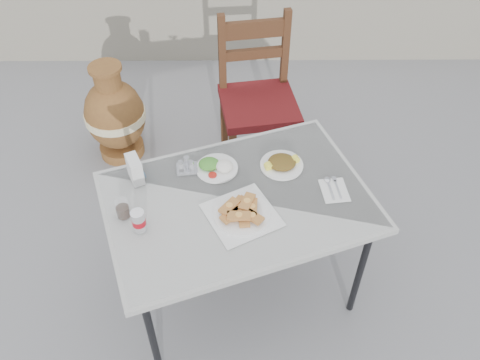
{
  "coord_description": "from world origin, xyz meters",
  "views": [
    {
      "loc": [
        0.11,
        -1.41,
        2.37
      ],
      "look_at": [
        0.12,
        0.17,
        0.78
      ],
      "focal_mm": 38.0,
      "sensor_mm": 36.0,
      "label": 1
    }
  ],
  "objects_px": {
    "pide_plate": "(242,211)",
    "condiment_caddy": "(187,166)",
    "salad_rice_plate": "(216,166)",
    "salad_chopped_plate": "(282,163)",
    "cafe_table": "(238,206)",
    "cola_glass": "(123,210)",
    "napkin_holder": "(135,169)",
    "soda_can": "(139,221)",
    "terracotta_urn": "(115,115)",
    "chair": "(258,98)"
  },
  "relations": [
    {
      "from": "cafe_table",
      "to": "terracotta_urn",
      "type": "bearing_deg",
      "value": 125.92
    },
    {
      "from": "pide_plate",
      "to": "terracotta_urn",
      "type": "xyz_separation_m",
      "value": [
        -0.81,
        1.19,
        -0.41
      ]
    },
    {
      "from": "cola_glass",
      "to": "salad_rice_plate",
      "type": "bearing_deg",
      "value": 36.26
    },
    {
      "from": "chair",
      "to": "terracotta_urn",
      "type": "relative_size",
      "value": 1.46
    },
    {
      "from": "soda_can",
      "to": "chair",
      "type": "height_order",
      "value": "chair"
    },
    {
      "from": "pide_plate",
      "to": "terracotta_urn",
      "type": "distance_m",
      "value": 1.5
    },
    {
      "from": "cola_glass",
      "to": "terracotta_urn",
      "type": "bearing_deg",
      "value": 104.36
    },
    {
      "from": "cafe_table",
      "to": "pide_plate",
      "type": "bearing_deg",
      "value": -79.87
    },
    {
      "from": "salad_chopped_plate",
      "to": "soda_can",
      "type": "distance_m",
      "value": 0.73
    },
    {
      "from": "condiment_caddy",
      "to": "terracotta_urn",
      "type": "bearing_deg",
      "value": 121.44
    },
    {
      "from": "cola_glass",
      "to": "napkin_holder",
      "type": "distance_m",
      "value": 0.22
    },
    {
      "from": "pide_plate",
      "to": "salad_chopped_plate",
      "type": "height_order",
      "value": "pide_plate"
    },
    {
      "from": "soda_can",
      "to": "pide_plate",
      "type": "bearing_deg",
      "value": 9.86
    },
    {
      "from": "cola_glass",
      "to": "condiment_caddy",
      "type": "bearing_deg",
      "value": 47.95
    },
    {
      "from": "cafe_table",
      "to": "salad_rice_plate",
      "type": "distance_m",
      "value": 0.23
    },
    {
      "from": "pide_plate",
      "to": "terracotta_urn",
      "type": "relative_size",
      "value": 0.55
    },
    {
      "from": "pide_plate",
      "to": "condiment_caddy",
      "type": "xyz_separation_m",
      "value": [
        -0.25,
        0.28,
        -0.0
      ]
    },
    {
      "from": "salad_chopped_plate",
      "to": "terracotta_urn",
      "type": "height_order",
      "value": "salad_chopped_plate"
    },
    {
      "from": "salad_chopped_plate",
      "to": "terracotta_urn",
      "type": "xyz_separation_m",
      "value": [
        -1.0,
        0.89,
        -0.4
      ]
    },
    {
      "from": "salad_rice_plate",
      "to": "condiment_caddy",
      "type": "xyz_separation_m",
      "value": [
        -0.14,
        -0.01,
        0.01
      ]
    },
    {
      "from": "soda_can",
      "to": "terracotta_urn",
      "type": "relative_size",
      "value": 0.15
    },
    {
      "from": "napkin_holder",
      "to": "salad_rice_plate",
      "type": "bearing_deg",
      "value": -15.15
    },
    {
      "from": "soda_can",
      "to": "cafe_table",
      "type": "bearing_deg",
      "value": 22.36
    },
    {
      "from": "cafe_table",
      "to": "napkin_holder",
      "type": "relative_size",
      "value": 10.84
    },
    {
      "from": "pide_plate",
      "to": "chair",
      "type": "height_order",
      "value": "chair"
    },
    {
      "from": "salad_chopped_plate",
      "to": "condiment_caddy",
      "type": "height_order",
      "value": "condiment_caddy"
    },
    {
      "from": "condiment_caddy",
      "to": "chair",
      "type": "relative_size",
      "value": 0.11
    },
    {
      "from": "cola_glass",
      "to": "napkin_holder",
      "type": "relative_size",
      "value": 0.7
    },
    {
      "from": "salad_chopped_plate",
      "to": "cola_glass",
      "type": "bearing_deg",
      "value": -156.39
    },
    {
      "from": "cafe_table",
      "to": "condiment_caddy",
      "type": "xyz_separation_m",
      "value": [
        -0.24,
        0.19,
        0.07
      ]
    },
    {
      "from": "soda_can",
      "to": "cola_glass",
      "type": "xyz_separation_m",
      "value": [
        -0.08,
        0.07,
        -0.01
      ]
    },
    {
      "from": "cafe_table",
      "to": "cola_glass",
      "type": "bearing_deg",
      "value": -169.06
    },
    {
      "from": "pide_plate",
      "to": "condiment_caddy",
      "type": "relative_size",
      "value": 3.49
    },
    {
      "from": "salad_chopped_plate",
      "to": "salad_rice_plate",
      "type": "bearing_deg",
      "value": -176.42
    },
    {
      "from": "cola_glass",
      "to": "cafe_table",
      "type": "bearing_deg",
      "value": 10.94
    },
    {
      "from": "chair",
      "to": "cola_glass",
      "type": "bearing_deg",
      "value": -128.27
    },
    {
      "from": "cola_glass",
      "to": "pide_plate",
      "type": "bearing_deg",
      "value": 0.04
    },
    {
      "from": "pide_plate",
      "to": "napkin_holder",
      "type": "xyz_separation_m",
      "value": [
        -0.48,
        0.22,
        0.04
      ]
    },
    {
      "from": "soda_can",
      "to": "cola_glass",
      "type": "relative_size",
      "value": 1.18
    },
    {
      "from": "salad_rice_plate",
      "to": "pide_plate",
      "type": "bearing_deg",
      "value": -67.67
    },
    {
      "from": "napkin_holder",
      "to": "cola_glass",
      "type": "bearing_deg",
      "value": -121.29
    },
    {
      "from": "terracotta_urn",
      "to": "napkin_holder",
      "type": "bearing_deg",
      "value": -71.21
    },
    {
      "from": "salad_chopped_plate",
      "to": "napkin_holder",
      "type": "relative_size",
      "value": 1.63
    },
    {
      "from": "soda_can",
      "to": "cola_glass",
      "type": "height_order",
      "value": "soda_can"
    },
    {
      "from": "soda_can",
      "to": "napkin_holder",
      "type": "relative_size",
      "value": 0.83
    },
    {
      "from": "napkin_holder",
      "to": "condiment_caddy",
      "type": "height_order",
      "value": "napkin_holder"
    },
    {
      "from": "pide_plate",
      "to": "salad_rice_plate",
      "type": "distance_m",
      "value": 0.31
    },
    {
      "from": "napkin_holder",
      "to": "pide_plate",
      "type": "bearing_deg",
      "value": -49.72
    },
    {
      "from": "chair",
      "to": "condiment_caddy",
      "type": "bearing_deg",
      "value": -122.9
    },
    {
      "from": "salad_chopped_plate",
      "to": "cola_glass",
      "type": "distance_m",
      "value": 0.76
    }
  ]
}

